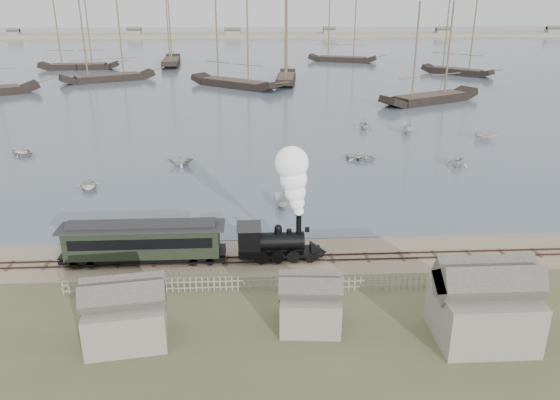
{
  "coord_description": "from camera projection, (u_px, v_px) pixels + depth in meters",
  "views": [
    {
      "loc": [
        -1.77,
        -43.5,
        21.22
      ],
      "look_at": [
        0.8,
        3.06,
        3.5
      ],
      "focal_mm": 35.0,
      "sensor_mm": 36.0,
      "label": 1
    }
  ],
  "objects": [
    {
      "name": "picket_fence_east",
      "position": [
        439.0,
        288.0,
        41.88
      ],
      "size": [
        15.0,
        0.1,
        1.2
      ],
      "primitive_type": null,
      "color": "gray",
      "rests_on": "ground"
    },
    {
      "name": "schooner_2",
      "position": [
        234.0,
        44.0,
        127.64
      ],
      "size": [
        22.74,
        20.09,
        20.0
      ],
      "primitive_type": null,
      "rotation": [
        0.0,
        0.0,
        -0.69
      ],
      "color": "black",
      "rests_on": "harbor_water"
    },
    {
      "name": "passenger_coach",
      "position": [
        143.0,
        240.0,
        45.07
      ],
      "size": [
        13.51,
        2.61,
        3.28
      ],
      "color": "black",
      "rests_on": "ground"
    },
    {
      "name": "shed_mid",
      "position": [
        310.0,
        326.0,
        37.13
      ],
      "size": [
        4.0,
        3.5,
        3.6
      ],
      "primitive_type": null,
      "color": "gray",
      "rests_on": "ground"
    },
    {
      "name": "rowboat_6",
      "position": [
        21.0,
        152.0,
        76.08
      ],
      "size": [
        4.93,
        5.04,
        0.85
      ],
      "primitive_type": "imported",
      "rotation": [
        0.0,
        0.0,
        3.99
      ],
      "color": "beige",
      "rests_on": "harbor_water"
    },
    {
      "name": "schooner_6",
      "position": [
        75.0,
        34.0,
        157.88
      ],
      "size": [
        22.79,
        6.11,
        20.0
      ],
      "primitive_type": null,
      "rotation": [
        0.0,
        0.0,
        0.04
      ],
      "color": "black",
      "rests_on": "harbor_water"
    },
    {
      "name": "picket_fence_west",
      "position": [
        191.0,
        292.0,
        41.36
      ],
      "size": [
        19.0,
        0.1,
        1.2
      ],
      "primitive_type": null,
      "color": "gray",
      "rests_on": "ground"
    },
    {
      "name": "schooner_4",
      "position": [
        434.0,
        53.0,
        109.07
      ],
      "size": [
        23.59,
        15.87,
        20.0
      ],
      "primitive_type": null,
      "rotation": [
        0.0,
        0.0,
        0.48
      ],
      "color": "black",
      "rests_on": "harbor_water"
    },
    {
      "name": "rowboat_5",
      "position": [
        407.0,
        128.0,
        87.98
      ],
      "size": [
        4.06,
        2.03,
        1.5
      ],
      "primitive_type": "imported",
      "rotation": [
        0.0,
        0.0,
        2.99
      ],
      "color": "beige",
      "rests_on": "harbor_water"
    },
    {
      "name": "rail_track",
      "position": [
        274.0,
        259.0,
        46.35
      ],
      "size": [
        120.0,
        1.8,
        0.16
      ],
      "color": "#38231E",
      "rests_on": "ground"
    },
    {
      "name": "rowboat_7",
      "position": [
        364.0,
        124.0,
        90.32
      ],
      "size": [
        3.47,
        3.03,
        1.76
      ],
      "primitive_type": "imported",
      "rotation": [
        0.0,
        0.0,
        0.05
      ],
      "color": "beige",
      "rests_on": "harbor_water"
    },
    {
      "name": "rowboat_8",
      "position": [
        486.0,
        136.0,
        83.79
      ],
      "size": [
        2.53,
        3.52,
        1.28
      ],
      "primitive_type": "imported",
      "rotation": [
        0.0,
        0.0,
        1.13
      ],
      "color": "beige",
      "rests_on": "harbor_water"
    },
    {
      "name": "harbor_water",
      "position": [
        254.0,
        53.0,
        206.89
      ],
      "size": [
        600.0,
        336.0,
        0.06
      ],
      "primitive_type": "cube",
      "color": "#465464",
      "rests_on": "ground"
    },
    {
      "name": "schooner_7",
      "position": [
        169.0,
        32.0,
        168.02
      ],
      "size": [
        7.13,
        24.06,
        20.0
      ],
      "primitive_type": null,
      "rotation": [
        0.0,
        0.0,
        1.64
      ],
      "color": "black",
      "rests_on": "harbor_water"
    },
    {
      "name": "schooner_1",
      "position": [
        104.0,
        41.0,
        136.37
      ],
      "size": [
        23.33,
        15.39,
        20.0
      ],
      "primitive_type": null,
      "rotation": [
        0.0,
        0.0,
        0.47
      ],
      "color": "black",
      "rests_on": "harbor_water"
    },
    {
      "name": "ground",
      "position": [
        273.0,
        249.0,
        48.23
      ],
      "size": [
        600.0,
        600.0,
        0.0
      ],
      "primitive_type": "plane",
      "color": "#9C8F6E",
      "rests_on": "ground"
    },
    {
      "name": "shed_right",
      "position": [
        479.0,
        338.0,
        35.84
      ],
      "size": [
        6.0,
        5.0,
        5.1
      ],
      "primitive_type": null,
      "color": "gray",
      "rests_on": "ground"
    },
    {
      "name": "rowboat_3",
      "position": [
        361.0,
        157.0,
        73.62
      ],
      "size": [
        4.16,
        4.85,
        0.85
      ],
      "primitive_type": "imported",
      "rotation": [
        0.0,
        0.0,
        1.21
      ],
      "color": "beige",
      "rests_on": "harbor_water"
    },
    {
      "name": "rowboat_2",
      "position": [
        281.0,
        202.0,
        57.41
      ],
      "size": [
        3.29,
        1.58,
        1.22
      ],
      "primitive_type": "imported",
      "rotation": [
        0.0,
        0.0,
        3.27
      ],
      "color": "beige",
      "rests_on": "harbor_water"
    },
    {
      "name": "beached_dinghy",
      "position": [
        102.0,
        249.0,
        47.45
      ],
      "size": [
        4.52,
        4.79,
        0.81
      ],
      "primitive_type": "imported",
      "rotation": [
        0.0,
        0.0,
        0.96
      ],
      "color": "beige",
      "rests_on": "ground"
    },
    {
      "name": "schooner_5",
      "position": [
        461.0,
        37.0,
        147.51
      ],
      "size": [
        17.18,
        17.29,
        20.0
      ],
      "primitive_type": null,
      "rotation": [
        0.0,
        0.0,
        -0.79
      ],
      "color": "black",
      "rests_on": "harbor_water"
    },
    {
      "name": "schooner_3",
      "position": [
        286.0,
        42.0,
        133.86
      ],
      "size": [
        7.15,
        21.32,
        20.0
      ],
      "primitive_type": null,
      "rotation": [
        0.0,
        0.0,
        1.46
      ],
      "color": "black",
      "rests_on": "harbor_water"
    },
    {
      "name": "rowboat_0",
      "position": [
        89.0,
        186.0,
        62.6
      ],
      "size": [
        4.33,
        3.63,
        0.77
      ],
      "primitive_type": "imported",
      "rotation": [
        0.0,
        0.0,
        0.3
      ],
      "color": "beige",
      "rests_on": "harbor_water"
    },
    {
      "name": "far_spit",
      "position": [
        252.0,
        37.0,
        281.56
      ],
      "size": [
        500.0,
        20.0,
        1.8
      ],
      "primitive_type": "cube",
      "color": "tan",
      "rests_on": "ground"
    },
    {
      "name": "locomotive",
      "position": [
        290.0,
        212.0,
        44.88
      ],
      "size": [
        7.59,
        2.83,
        9.46
      ],
      "color": "black",
      "rests_on": "ground"
    },
    {
      "name": "shed_left",
      "position": [
        129.0,
        340.0,
        35.58
      ],
      "size": [
        5.0,
        4.0,
        4.1
      ],
      "primitive_type": null,
      "color": "gray",
      "rests_on": "ground"
    },
    {
      "name": "rowboat_1",
      "position": [
        181.0,
        159.0,
        71.2
      ],
      "size": [
        2.91,
        3.35,
        1.74
      ],
      "primitive_type": "imported",
      "rotation": [
        0.0,
        0.0,
        1.59
      ],
      "color": "beige",
      "rests_on": "harbor_water"
    },
    {
      "name": "schooner_8",
      "position": [
        343.0,
        30.0,
        175.6
      ],
      "size": [
        22.42,
        12.59,
        20.0
      ],
      "primitive_type": null,
      "rotation": [
        0.0,
        0.0,
        -0.36
      ],
      "color": "black",
      "rests_on": "harbor_water"
    },
    {
      "name": "rowboat_4",
      "position": [
        458.0,
        160.0,
        71.0
      ],
      "size": [
        4.22,
        4.13,
        1.69
      ],
      "primitive_type": "imported",
      "rotation": [
        0.0,
        0.0,
        5.64
      ],
      "color": "beige",
      "rests_on": "harbor_water"
    }
  ]
}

